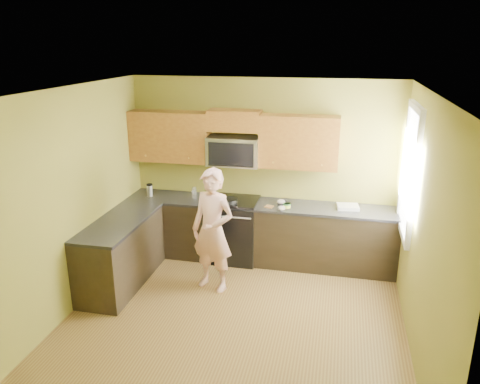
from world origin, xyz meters
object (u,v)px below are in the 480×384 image
(butter_tub, at_px, (287,208))
(travel_mug, at_px, (150,196))
(stove, at_px, (232,229))
(frying_pan, at_px, (229,202))
(microwave, at_px, (234,165))
(woman, at_px, (213,230))

(butter_tub, distance_m, travel_mug, 2.11)
(stove, xyz_separation_m, frying_pan, (-0.03, -0.13, 0.47))
(microwave, bearing_deg, frying_pan, -95.77)
(microwave, relative_size, travel_mug, 3.91)
(stove, relative_size, butter_tub, 8.53)
(woman, bearing_deg, frying_pan, 105.81)
(microwave, bearing_deg, butter_tub, -15.07)
(microwave, height_order, butter_tub, microwave)
(woman, relative_size, frying_pan, 3.69)
(stove, distance_m, frying_pan, 0.49)
(woman, height_order, travel_mug, woman)
(stove, bearing_deg, travel_mug, -178.51)
(frying_pan, relative_size, travel_mug, 2.31)
(stove, relative_size, travel_mug, 4.89)
(stove, relative_size, microwave, 1.25)
(stove, xyz_separation_m, woman, (-0.04, -0.93, 0.35))
(butter_tub, bearing_deg, travel_mug, 178.29)
(butter_tub, bearing_deg, microwave, 164.93)
(microwave, relative_size, frying_pan, 1.69)
(frying_pan, xyz_separation_m, travel_mug, (-1.26, 0.10, -0.03))
(stove, height_order, butter_tub, butter_tub)
(frying_pan, bearing_deg, travel_mug, 165.40)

